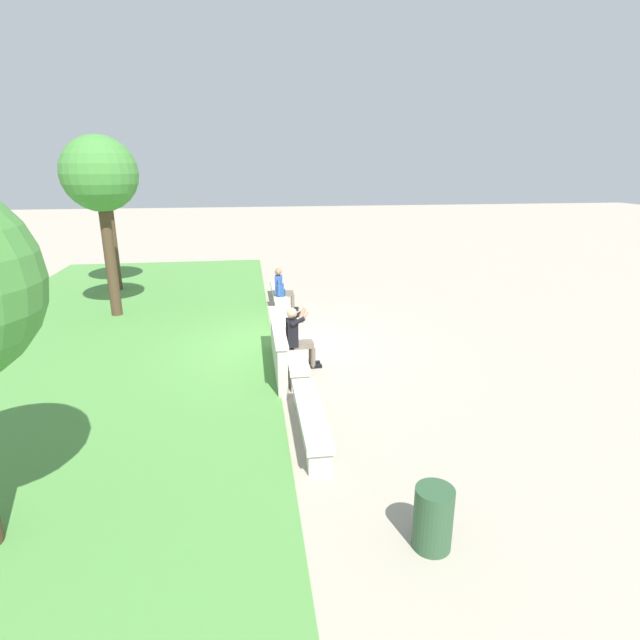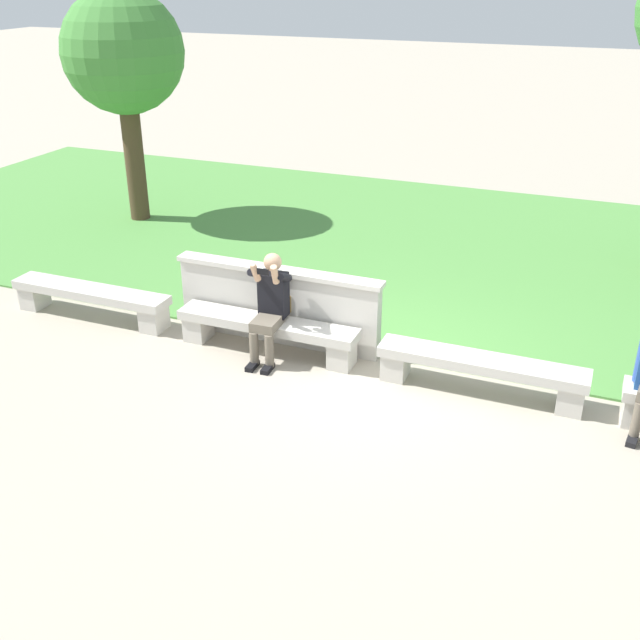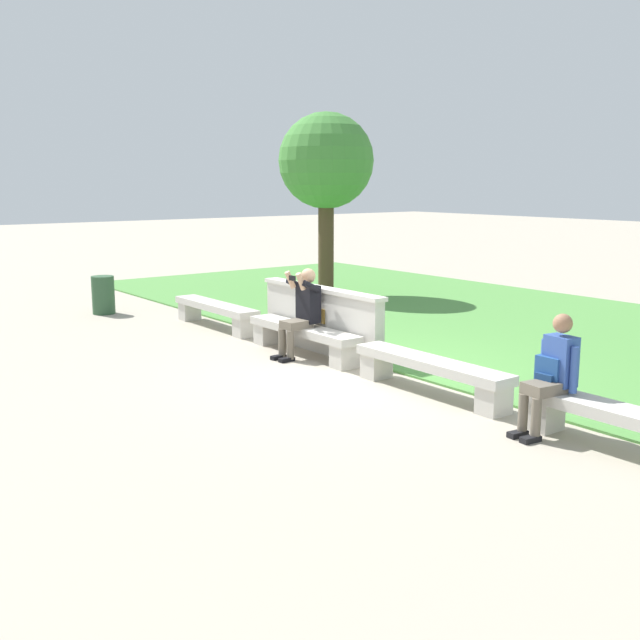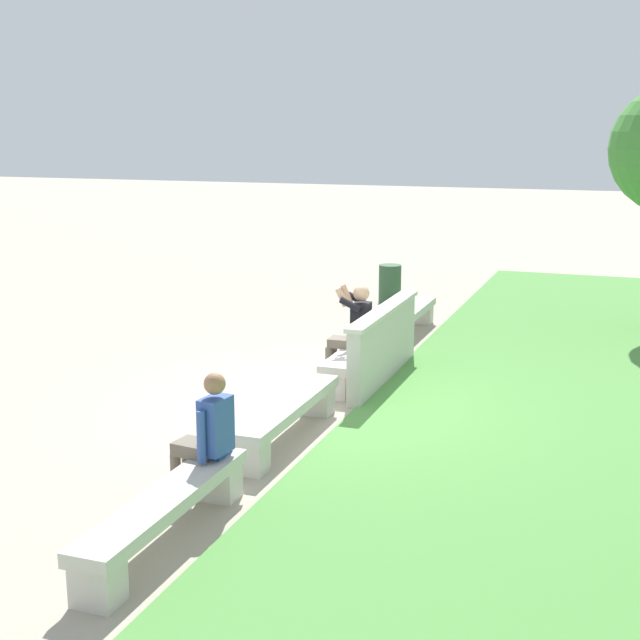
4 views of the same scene
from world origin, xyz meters
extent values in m
plane|color=#A89E8C|center=(0.00, 0.00, 0.00)|extent=(80.00, 80.00, 0.00)
cube|color=#518E42|center=(0.00, 4.38, 0.01)|extent=(22.36, 8.00, 0.03)
cube|color=beige|center=(-4.01, 0.00, 0.39)|extent=(2.35, 0.40, 0.12)
cube|color=beige|center=(-5.00, 0.00, 0.17)|extent=(0.28, 0.34, 0.33)
cube|color=beige|center=(-3.01, 0.00, 0.17)|extent=(0.28, 0.34, 0.33)
cube|color=beige|center=(-1.34, 0.00, 0.39)|extent=(2.35, 0.40, 0.12)
cube|color=beige|center=(-2.33, 0.00, 0.17)|extent=(0.28, 0.34, 0.33)
cube|color=beige|center=(-0.34, 0.00, 0.17)|extent=(0.28, 0.34, 0.33)
cube|color=beige|center=(1.34, 0.00, 0.39)|extent=(2.35, 0.40, 0.12)
cube|color=beige|center=(0.34, 0.00, 0.17)|extent=(0.28, 0.34, 0.33)
cube|color=beige|center=(2.33, 0.00, 0.17)|extent=(0.28, 0.34, 0.33)
cube|color=beige|center=(3.01, 0.00, 0.17)|extent=(0.28, 0.34, 0.33)
cube|color=beige|center=(-1.34, 0.34, 0.47)|extent=(2.70, 0.18, 0.95)
cube|color=beige|center=(-1.34, 0.34, 0.98)|extent=(2.76, 0.24, 0.06)
cube|color=brown|center=(-1.34, 0.24, 0.59)|extent=(0.44, 0.02, 0.22)
cube|color=black|center=(-1.33, -0.45, 0.03)|extent=(0.11, 0.24, 0.06)
cylinder|color=#6B6051|center=(-1.33, -0.38, 0.24)|extent=(0.11, 0.11, 0.42)
cube|color=black|center=(-1.13, -0.44, 0.03)|extent=(0.11, 0.24, 0.06)
cylinder|color=#6B6051|center=(-1.13, -0.37, 0.24)|extent=(0.11, 0.11, 0.42)
cube|color=#6B6051|center=(-1.24, -0.19, 0.51)|extent=(0.32, 0.43, 0.12)
cube|color=black|center=(-1.25, 0.04, 0.79)|extent=(0.35, 0.24, 0.56)
sphere|color=tan|center=(-1.25, 0.04, 1.21)|extent=(0.22, 0.22, 0.22)
cylinder|color=black|center=(-1.44, -0.07, 1.08)|extent=(0.11, 0.31, 0.21)
cylinder|color=tan|center=(-1.36, -0.21, 1.16)|extent=(0.09, 0.19, 0.27)
cylinder|color=black|center=(-1.06, -0.05, 1.08)|extent=(0.11, 0.31, 0.21)
cylinder|color=tan|center=(-1.11, -0.19, 1.16)|extent=(0.11, 0.19, 0.27)
cube|color=black|center=(-1.24, -0.26, 1.20)|extent=(0.15, 0.02, 0.08)
cube|color=black|center=(2.99, -0.40, 0.03)|extent=(0.13, 0.23, 0.06)
cylinder|color=#6B6051|center=(3.00, -0.34, 0.24)|extent=(0.10, 0.10, 0.42)
cylinder|color=#33519E|center=(2.94, 0.05, 0.72)|extent=(0.08, 0.08, 0.48)
cylinder|color=#4C3826|center=(-5.91, 3.95, 1.20)|extent=(0.36, 0.36, 2.40)
sphere|color=#428438|center=(-5.91, 3.95, 3.04)|extent=(2.13, 2.13, 2.13)
camera|label=1|loc=(-11.04, 0.86, 4.15)|focal=28.00mm
camera|label=2|loc=(2.39, -7.51, 4.47)|focal=42.00mm
camera|label=3|loc=(7.61, -6.45, 2.58)|focal=42.00mm
camera|label=4|loc=(10.00, 3.54, 3.42)|focal=50.00mm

